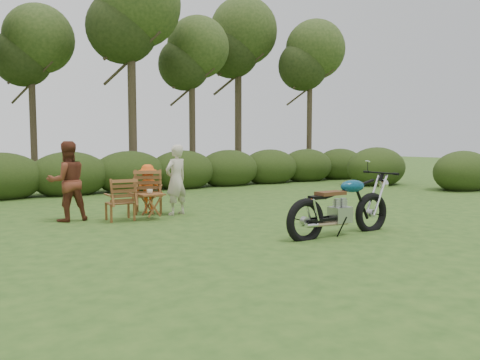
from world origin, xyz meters
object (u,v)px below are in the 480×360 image
lawn_chair_left (120,220)px  adult_a (176,215)px  motorcycle (340,235)px  adult_b (68,221)px  child (148,213)px  side_table (151,207)px  cup (150,191)px  lawn_chair_right (149,213)px

lawn_chair_left → adult_a: bearing=-174.2°
motorcycle → adult_b: 5.70m
adult_a → child: adult_a is taller
motorcycle → side_table: motorcycle is taller
motorcycle → adult_b: adult_b is taller
cup → adult_a: (0.78, 0.30, -0.62)m
side_table → adult_b: (-1.57, 0.77, -0.28)m
side_table → adult_b: 1.77m
lawn_chair_right → lawn_chair_left: size_ratio=1.14×
lawn_chair_left → adult_b: size_ratio=0.53×
lawn_chair_left → child: 1.13m
child → lawn_chair_right: bearing=94.6°
cup → motorcycle: bearing=-57.1°
motorcycle → adult_a: (-1.48, 3.79, 0.00)m
adult_b → side_table: bearing=149.9°
motorcycle → cup: 4.20m
motorcycle → adult_a: bearing=111.8°
cup → adult_b: size_ratio=0.08×
cup → lawn_chair_left: bearing=158.3°
cup → child: cup is taller
adult_a → child: size_ratio=1.41×
side_table → cup: cup is taller
motorcycle → lawn_chair_left: size_ratio=2.53×
motorcycle → lawn_chair_left: bearing=127.9°
cup → adult_b: bearing=153.8°
child → adult_b: bearing=11.7°
motorcycle → cup: (-2.26, 3.49, 0.62)m
lawn_chair_right → lawn_chair_left: (-0.91, -0.62, 0.00)m
child → side_table: bearing=79.2°
motorcycle → lawn_chair_left: (-2.84, 3.72, 0.00)m
side_table → adult_a: adult_a is taller
side_table → child: (0.30, 0.92, -0.28)m
lawn_chair_left → adult_b: 1.10m
lawn_chair_left → lawn_chair_right: bearing=-142.7°
lawn_chair_left → adult_a: size_ratio=0.56×
motorcycle → adult_b: size_ratio=1.35×
cup → child: 1.14m
child → adult_a: bearing=134.1°
lawn_chair_right → cup: size_ratio=8.05×
motorcycle → lawn_chair_right: size_ratio=2.22×
motorcycle → adult_b: (-3.80, 4.25, 0.00)m
motorcycle → lawn_chair_right: (-1.94, 4.34, 0.00)m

